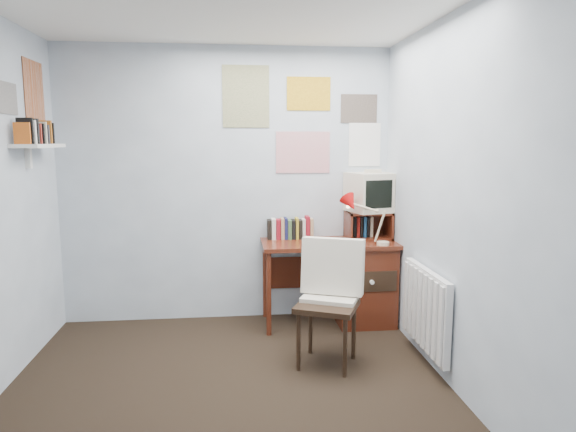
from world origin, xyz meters
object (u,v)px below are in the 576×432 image
(desk, at_px, (357,279))
(desk_chair, at_px, (327,306))
(tv_riser, at_px, (368,225))
(crt_tv, at_px, (372,190))
(wall_shelf, at_px, (39,146))
(radiator, at_px, (426,309))
(desk_lamp, at_px, (384,223))

(desk, height_order, desk_chair, desk_chair)
(tv_riser, xyz_separation_m, crt_tv, (0.04, 0.02, 0.32))
(crt_tv, bearing_deg, tv_riser, -168.64)
(wall_shelf, bearing_deg, crt_tv, 10.59)
(desk_chair, height_order, wall_shelf, wall_shelf)
(desk_chair, bearing_deg, radiator, 20.05)
(desk, xyz_separation_m, tv_riser, (0.12, 0.11, 0.48))
(wall_shelf, bearing_deg, desk_lamp, 3.65)
(desk_chair, height_order, crt_tv, crt_tv)
(desk, distance_m, desk_chair, 0.98)
(desk_lamp, distance_m, radiator, 0.91)
(tv_riser, bearing_deg, desk_lamp, -81.07)
(radiator, bearing_deg, desk_chair, 175.52)
(crt_tv, height_order, radiator, crt_tv)
(desk_lamp, relative_size, tv_riser, 0.97)
(desk, distance_m, tv_riser, 0.51)
(crt_tv, bearing_deg, desk_chair, -136.82)
(radiator, bearing_deg, wall_shelf, 169.11)
(radiator, bearing_deg, tv_riser, 99.28)
(crt_tv, bearing_deg, desk_lamp, -103.98)
(desk_lamp, height_order, crt_tv, crt_tv)
(desk_chair, bearing_deg, desk, 87.44)
(crt_tv, bearing_deg, desk, -156.17)
(desk_chair, relative_size, crt_tv, 2.20)
(wall_shelf, bearing_deg, tv_riser, 10.32)
(tv_riser, distance_m, wall_shelf, 2.83)
(desk_lamp, bearing_deg, crt_tv, 89.32)
(desk_chair, bearing_deg, crt_tv, 83.48)
(desk, bearing_deg, tv_riser, 42.96)
(desk_chair, height_order, tv_riser, tv_riser)
(crt_tv, relative_size, radiator, 0.51)
(crt_tv, bearing_deg, wall_shelf, 174.81)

